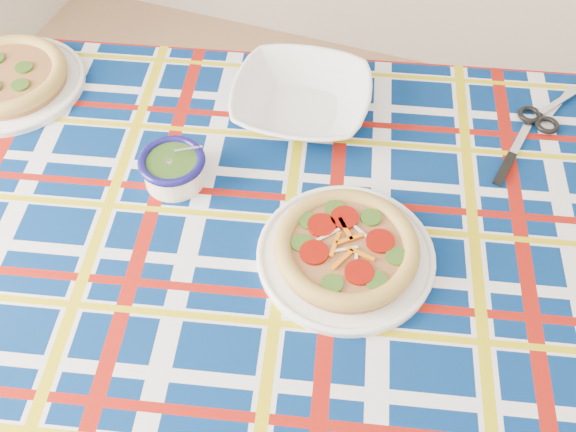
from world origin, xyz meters
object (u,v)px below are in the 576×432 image
(serving_bowl, at_px, (301,101))
(pesto_bowl, at_px, (173,167))
(dining_table, at_px, (241,264))
(main_focaccia_plate, at_px, (347,248))

(serving_bowl, bearing_deg, pesto_bowl, -123.58)
(dining_table, bearing_deg, serving_bowl, 76.21)
(main_focaccia_plate, xyz_separation_m, serving_bowl, (-0.20, 0.34, 0.00))
(dining_table, bearing_deg, main_focaccia_plate, -5.90)
(dining_table, bearing_deg, pesto_bowl, 137.80)
(dining_table, xyz_separation_m, pesto_bowl, (-0.18, 0.10, 0.13))
(main_focaccia_plate, height_order, pesto_bowl, pesto_bowl)
(dining_table, height_order, pesto_bowl, pesto_bowl)
(main_focaccia_plate, xyz_separation_m, pesto_bowl, (-0.38, 0.07, 0.01))
(serving_bowl, bearing_deg, dining_table, -90.38)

